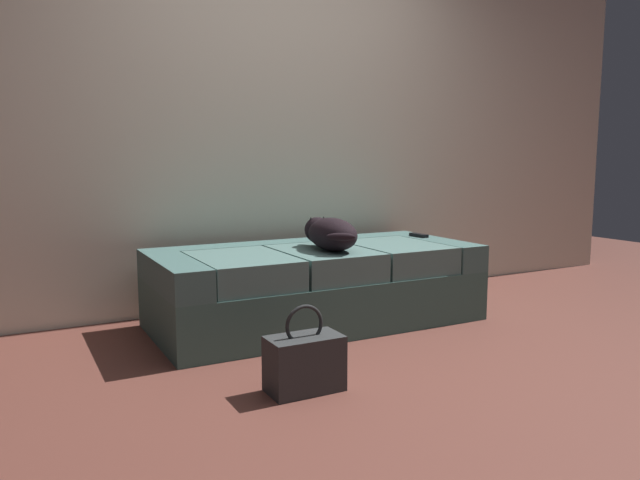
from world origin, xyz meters
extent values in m
plane|color=brown|center=(0.00, 0.00, 0.00)|extent=(10.00, 10.00, 0.00)
cube|color=beige|center=(0.00, 1.63, 1.40)|extent=(6.40, 0.10, 2.80)
cube|color=#395C54|center=(0.00, 1.00, 0.15)|extent=(1.93, 0.87, 0.30)
cube|color=#426460|center=(-0.86, 1.00, 0.38)|extent=(0.20, 0.87, 0.16)
cube|color=#426460|center=(0.86, 1.00, 0.38)|extent=(0.20, 0.87, 0.16)
cube|color=#426460|center=(0.00, 1.33, 0.38)|extent=(1.53, 0.20, 0.16)
cube|color=slate|center=(-0.51, 0.90, 0.38)|extent=(0.49, 0.65, 0.16)
cube|color=slate|center=(0.00, 0.90, 0.38)|extent=(0.49, 0.65, 0.16)
cube|color=slate|center=(0.51, 0.90, 0.38)|extent=(0.49, 0.65, 0.16)
ellipsoid|color=black|center=(0.02, 0.84, 0.56)|extent=(0.24, 0.42, 0.19)
sphere|color=black|center=(0.03, 1.04, 0.56)|extent=(0.15, 0.15, 0.15)
ellipsoid|color=black|center=(0.03, 1.11, 0.55)|extent=(0.06, 0.09, 0.05)
cone|color=black|center=(-0.01, 1.04, 0.62)|extent=(0.04, 0.04, 0.04)
cone|color=black|center=(0.07, 1.04, 0.62)|extent=(0.04, 0.04, 0.04)
ellipsoid|color=black|center=(-0.03, 0.66, 0.57)|extent=(0.16, 0.12, 0.04)
cube|color=black|center=(0.84, 1.11, 0.47)|extent=(0.06, 0.15, 0.02)
cube|color=#2F3232|center=(-0.55, 0.06, 0.12)|extent=(0.32, 0.18, 0.24)
torus|color=black|center=(-0.55, 0.06, 0.29)|extent=(0.18, 0.02, 0.18)
camera|label=1|loc=(-1.65, -2.16, 0.99)|focal=33.93mm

